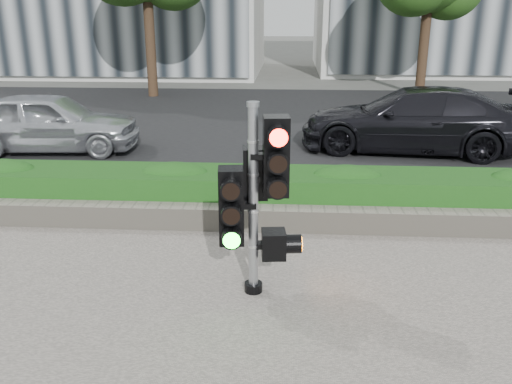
{
  "coord_description": "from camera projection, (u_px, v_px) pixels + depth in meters",
  "views": [
    {
      "loc": [
        0.59,
        -5.53,
        3.14
      ],
      "look_at": [
        0.21,
        0.6,
        1.05
      ],
      "focal_mm": 38.0,
      "sensor_mm": 36.0,
      "label": 1
    }
  ],
  "objects": [
    {
      "name": "stone_wall",
      "position": [
        247.0,
        218.0,
        8.0
      ],
      "size": [
        12.0,
        0.32,
        0.34
      ],
      "primitive_type": "cube",
      "color": "gray",
      "rests_on": "sidewalk"
    },
    {
      "name": "curb",
      "position": [
        253.0,
        198.0,
        9.23
      ],
      "size": [
        60.0,
        0.25,
        0.12
      ],
      "primitive_type": "cube",
      "color": "gray",
      "rests_on": "ground"
    },
    {
      "name": "traffic_signal",
      "position": [
        256.0,
        191.0,
        5.91
      ],
      "size": [
        0.78,
        0.6,
        2.2
      ],
      "rotation": [
        0.0,
        0.0,
        0.1
      ],
      "color": "black",
      "rests_on": "sidewalk"
    },
    {
      "name": "ground",
      "position": [
        235.0,
        294.0,
        6.27
      ],
      "size": [
        120.0,
        120.0,
        0.0
      ],
      "primitive_type": "plane",
      "color": "#51514C",
      "rests_on": "ground"
    },
    {
      "name": "car_dark",
      "position": [
        412.0,
        120.0,
        12.26
      ],
      "size": [
        5.21,
        2.72,
        1.44
      ],
      "primitive_type": "imported",
      "rotation": [
        0.0,
        0.0,
        -1.72
      ],
      "color": "black",
      "rests_on": "road"
    },
    {
      "name": "road",
      "position": [
        269.0,
        122.0,
        15.71
      ],
      "size": [
        60.0,
        13.0,
        0.02
      ],
      "primitive_type": "cube",
      "color": "black",
      "rests_on": "ground"
    },
    {
      "name": "car_silver",
      "position": [
        50.0,
        122.0,
        12.23
      ],
      "size": [
        4.07,
        1.87,
        1.35
      ],
      "primitive_type": "imported",
      "rotation": [
        0.0,
        0.0,
        1.64
      ],
      "color": "silver",
      "rests_on": "road"
    },
    {
      "name": "hedge",
      "position": [
        251.0,
        193.0,
        8.56
      ],
      "size": [
        12.0,
        1.0,
        0.68
      ],
      "primitive_type": "cube",
      "color": "#317B26",
      "rests_on": "sidewalk"
    }
  ]
}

